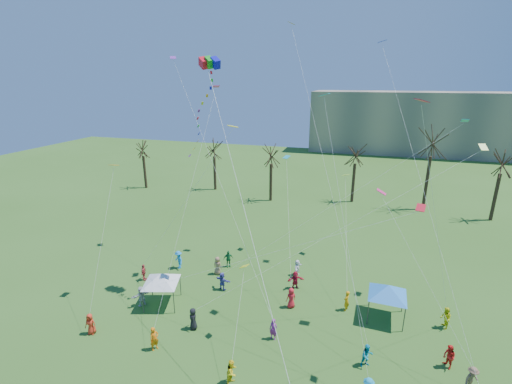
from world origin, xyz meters
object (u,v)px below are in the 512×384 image
(big_box_kite, at_px, (204,117))
(canopy_tent_white, at_px, (161,278))
(canopy_tent_blue, at_px, (388,290))
(distant_building, at_px, (435,123))

(big_box_kite, distance_m, canopy_tent_white, 13.46)
(big_box_kite, bearing_deg, canopy_tent_blue, 2.95)
(distant_building, xyz_separation_m, big_box_kite, (-28.24, -72.97, 7.70))
(big_box_kite, bearing_deg, canopy_tent_white, -139.72)
(canopy_tent_blue, bearing_deg, distant_building, 79.20)
(big_box_kite, height_order, canopy_tent_white, big_box_kite)
(distant_building, distance_m, canopy_tent_blue, 73.70)
(distant_building, distance_m, big_box_kite, 78.62)
(distant_building, relative_size, big_box_kite, 2.51)
(distant_building, xyz_separation_m, canopy_tent_blue, (-13.78, -72.22, -5.02))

